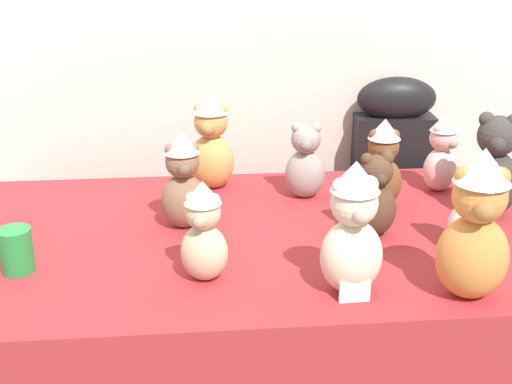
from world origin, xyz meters
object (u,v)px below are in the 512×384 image
Objects in this scene: teddy_bear_chestnut at (382,165)px; teddy_bear_ginger at (476,227)px; display_table at (256,350)px; teddy_bear_honey at (211,142)px; teddy_bear_cocoa at (375,198)px; teddy_bear_sand at (204,232)px; teddy_bear_mocha at (183,181)px; teddy_bear_cream at (353,230)px; instrument_case at (388,215)px; teddy_bear_blush at (442,154)px; teddy_bear_snow at (471,215)px; teddy_bear_charcoal at (493,169)px; teddy_bear_ash at (305,163)px; party_cup_green at (16,250)px.

teddy_bear_ginger reaches higher than teddy_bear_chestnut.
teddy_bear_honey reaches higher than display_table.
teddy_bear_sand is (-0.46, -0.20, 0.01)m from teddy_bear_cocoa.
teddy_bear_sand is at bearing -89.15° from teddy_bear_mocha.
teddy_bear_cream is at bearing -179.07° from teddy_bear_ginger.
instrument_case is 0.99m from teddy_bear_mocha.
teddy_bear_blush reaches higher than teddy_bear_sand.
teddy_bear_honey is 1.45× the size of teddy_bear_snow.
instrument_case is at bearing 47.45° from display_table.
display_table is at bearing 171.30° from teddy_bear_cocoa.
teddy_bear_sand is (-0.83, -0.31, -0.02)m from teddy_bear_charcoal.
teddy_bear_honey is 0.30m from teddy_bear_ash.
display_table is at bearing 150.94° from teddy_bear_ginger.
teddy_bear_chestnut is (0.49, -0.20, -0.02)m from teddy_bear_honey.
teddy_bear_chestnut reaches higher than party_cup_green.
display_table is 0.86m from teddy_bear_charcoal.
instrument_case reaches higher than teddy_bear_sand.
party_cup_green is (-1.15, -0.76, 0.28)m from instrument_case.
teddy_bear_ginger is 0.27m from teddy_bear_cream.
teddy_bear_cream is (0.33, -0.09, 0.03)m from teddy_bear_sand.
instrument_case reaches higher than teddy_bear_cocoa.
teddy_bear_blush is at bearing 49.48° from teddy_bear_sand.
teddy_bear_ash is (-0.51, 0.18, -0.03)m from teddy_bear_charcoal.
display_table is at bearing 15.31° from party_cup_green.
teddy_bear_chestnut reaches higher than teddy_bear_ash.
teddy_bear_charcoal is (0.68, 0.06, 0.52)m from display_table.
teddy_bear_sand reaches higher than teddy_bear_ash.
teddy_bear_cream is (-0.35, -0.17, 0.05)m from teddy_bear_snow.
teddy_bear_cream is 0.55m from teddy_bear_mocha.
teddy_bear_sand is (-0.70, -0.85, 0.35)m from instrument_case.
teddy_bear_cocoa is at bearing -7.77° from display_table.
teddy_bear_cocoa is 0.74× the size of teddy_bear_cream.
teddy_bear_chestnut is at bearing 68.79° from teddy_bear_cocoa.
teddy_bear_ginger is at bearing 2.26° from teddy_bear_sand.
instrument_case is 4.50× the size of teddy_bear_cocoa.
teddy_bear_cream reaches higher than display_table.
teddy_bear_ginger is 1.62× the size of teddy_bear_snow.
teddy_bear_sand is 0.68m from teddy_bear_snow.
display_table is 6.89× the size of teddy_bear_cocoa.
teddy_bear_blush is at bearing 10.15° from teddy_bear_ash.
teddy_bear_honey is 0.31m from teddy_bear_mocha.
teddy_bear_ginger is 1.41× the size of teddy_bear_blush.
teddy_bear_ash is at bearing 18.91° from teddy_bear_mocha.
teddy_bear_mocha is (-0.51, 0.10, 0.03)m from teddy_bear_cocoa.
teddy_bear_blush is (0.43, 0.02, 0.01)m from teddy_bear_ash.
instrument_case is 3.36× the size of teddy_bear_honey.
party_cup_green is at bearing -173.39° from teddy_bear_cocoa.
teddy_bear_honey is 1.16× the size of teddy_bear_chestnut.
teddy_bear_blush is 2.27× the size of party_cup_green.
teddy_bear_ginger is (0.45, -0.38, 0.55)m from display_table.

